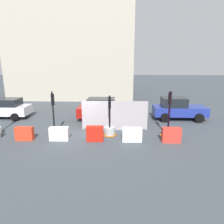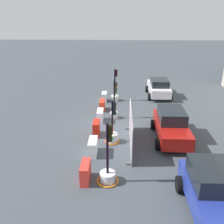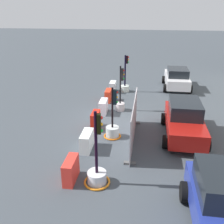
% 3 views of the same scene
% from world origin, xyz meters
% --- Properties ---
extents(ground_plane, '(120.00, 120.00, 0.00)m').
position_xyz_m(ground_plane, '(0.00, 0.00, 0.00)').
color(ground_plane, '#3E454B').
extents(traffic_light_1, '(0.57, 0.57, 2.79)m').
position_xyz_m(traffic_light_1, '(-1.71, 0.15, 0.58)').
color(traffic_light_1, beige).
rests_on(traffic_light_1, ground_plane).
extents(traffic_light_2, '(0.86, 0.86, 2.55)m').
position_xyz_m(traffic_light_2, '(1.83, 0.16, 0.42)').
color(traffic_light_2, '#ABB1B0').
rests_on(traffic_light_2, ground_plane).
extents(traffic_light_3, '(0.97, 0.97, 2.85)m').
position_xyz_m(traffic_light_3, '(5.48, 0.11, 0.43)').
color(traffic_light_3, silver).
rests_on(traffic_light_3, ground_plane).
extents(construction_barrier_1, '(1.05, 0.39, 0.80)m').
position_xyz_m(construction_barrier_1, '(-3.21, -0.84, 0.40)').
color(construction_barrier_1, red).
rests_on(construction_barrier_1, ground_plane).
extents(construction_barrier_2, '(1.13, 0.43, 0.81)m').
position_xyz_m(construction_barrier_2, '(-1.13, -0.82, 0.40)').
color(construction_barrier_2, silver).
rests_on(construction_barrier_2, ground_plane).
extents(construction_barrier_3, '(1.00, 0.38, 0.91)m').
position_xyz_m(construction_barrier_3, '(1.01, -0.86, 0.46)').
color(construction_barrier_3, red).
rests_on(construction_barrier_3, ground_plane).
extents(construction_barrier_4, '(1.14, 0.45, 0.83)m').
position_xyz_m(construction_barrier_4, '(3.18, -0.82, 0.41)').
color(construction_barrier_4, white).
rests_on(construction_barrier_4, ground_plane).
extents(construction_barrier_5, '(1.07, 0.40, 0.88)m').
position_xyz_m(construction_barrier_5, '(5.45, -0.89, 0.44)').
color(construction_barrier_5, red).
rests_on(construction_barrier_5, ground_plane).
extents(car_red_compact, '(4.25, 2.10, 1.76)m').
position_xyz_m(car_red_compact, '(1.18, 3.62, 0.87)').
color(car_red_compact, maroon).
rests_on(car_red_compact, ground_plane).
extents(car_white_van, '(3.97, 2.10, 1.61)m').
position_xyz_m(car_white_van, '(-6.98, 4.00, 0.81)').
color(car_white_van, silver).
rests_on(car_white_van, ground_plane).
extents(car_blue_estate, '(4.17, 2.09, 1.78)m').
position_xyz_m(car_blue_estate, '(7.14, 4.06, 0.87)').
color(car_blue_estate, navy).
rests_on(car_blue_estate, ground_plane).
extents(building_main_facade, '(15.62, 8.53, 12.58)m').
position_xyz_m(building_main_facade, '(-3.51, 15.27, 6.31)').
color(building_main_facade, '#B0A996').
rests_on(building_main_facade, ground_plane).
extents(site_fence_panel, '(4.44, 0.50, 2.02)m').
position_xyz_m(site_fence_panel, '(2.11, 1.20, 0.97)').
color(site_fence_panel, '#A29BA0').
rests_on(site_fence_panel, ground_plane).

